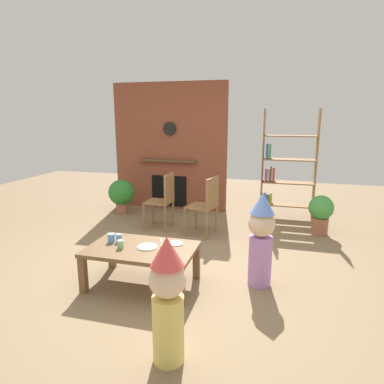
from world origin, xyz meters
name	(u,v)px	position (x,y,z in m)	size (l,w,h in m)	color
ground_plane	(171,266)	(0.00, 0.00, 0.00)	(12.00, 12.00, 0.00)	#846B4C
brick_fireplace_feature	(170,147)	(-0.88, 2.60, 1.19)	(2.20, 0.28, 2.40)	brown
bookshelf	(284,170)	(1.26, 2.40, 0.87)	(0.90, 0.28, 1.90)	olive
coffee_table	(142,253)	(-0.16, -0.50, 0.36)	(1.13, 0.70, 0.43)	brown
paper_cup_near_left	(121,244)	(-0.36, -0.58, 0.47)	(0.06, 0.06, 0.09)	#8CD18C
paper_cup_near_right	(111,238)	(-0.54, -0.44, 0.47)	(0.07, 0.07, 0.09)	#669EE0
paper_cup_center	(164,250)	(0.14, -0.62, 0.48)	(0.08, 0.08, 0.10)	#F2CC4C
paper_cup_far_left	(119,238)	(-0.45, -0.43, 0.47)	(0.06, 0.06, 0.09)	#669EE0
paper_plate_front	(175,243)	(0.16, -0.32, 0.43)	(0.16, 0.16, 0.01)	white
paper_plate_rear	(147,247)	(-0.10, -0.49, 0.43)	(0.21, 0.21, 0.01)	white
birthday_cake_slice	(175,253)	(0.25, -0.64, 0.46)	(0.10, 0.10, 0.07)	#EAC68C
table_fork	(161,241)	(-0.02, -0.28, 0.43)	(0.15, 0.02, 0.01)	silver
child_with_cone_hat	(168,297)	(0.49, -1.52, 0.51)	(0.27, 0.27, 0.97)	#E0CC66
child_in_pink	(261,237)	(1.05, -0.17, 0.54)	(0.28, 0.28, 1.02)	#B27FCC
dining_chair_left	(164,198)	(-0.56, 1.31, 0.51)	(0.41, 0.41, 0.90)	olive
dining_chair_middle	(207,203)	(0.16, 1.19, 0.51)	(0.48, 0.48, 0.90)	olive
potted_plant_tall	(321,212)	(1.83, 1.68, 0.35)	(0.37, 0.37, 0.61)	#9E5B42
potted_plant_short	(121,194)	(-1.62, 1.94, 0.38)	(0.47, 0.47, 0.64)	#9E5B42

